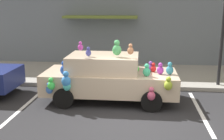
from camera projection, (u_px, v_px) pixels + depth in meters
ground_plane at (137, 122)px, 7.69m from camera, size 60.00×60.00×0.00m
sidewalk at (139, 75)px, 12.51m from camera, size 24.00×4.00×0.15m
storefront_building at (140, 3)px, 13.87m from camera, size 24.00×1.25×6.40m
parking_stripe_front at (200, 111)px, 8.47m from camera, size 0.12×3.60×0.01m
parking_stripe_rear at (26, 104)px, 9.02m from camera, size 0.12×3.60×0.01m
plush_covered_car at (109, 77)px, 9.27m from camera, size 4.36×2.13×2.09m
teddy_bear_on_sidewalk at (133, 72)px, 11.07m from camera, size 0.42×0.35×0.81m
street_lamp_post at (223, 25)px, 10.21m from camera, size 0.28×0.28×3.66m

